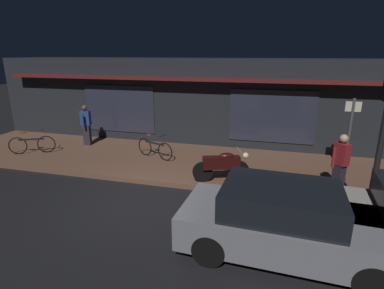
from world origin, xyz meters
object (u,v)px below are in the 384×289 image
at_px(motorcycle, 222,165).
at_px(sign_post, 349,132).
at_px(parked_car_near, 285,222).
at_px(person_photographer, 86,124).
at_px(bicycle_parked, 155,148).
at_px(bicycle_extra, 32,144).
at_px(person_bystander, 340,163).

relative_size(motorcycle, sign_post, 0.68).
bearing_deg(sign_post, parked_car_near, -113.31).
height_order(motorcycle, person_photographer, person_photographer).
bearing_deg(parked_car_near, motorcycle, 120.56).
distance_m(bicycle_parked, person_photographer, 3.43).
relative_size(bicycle_extra, parked_car_near, 0.36).
distance_m(person_photographer, person_bystander, 9.45).
distance_m(bicycle_extra, sign_post, 11.10).
xyz_separation_m(motorcycle, bicycle_parked, (-2.72, 1.45, -0.14)).
distance_m(sign_post, parked_car_near, 4.89).
distance_m(person_bystander, parked_car_near, 3.21).
bearing_deg(bicycle_parked, bicycle_extra, -171.12).
bearing_deg(bicycle_extra, bicycle_parked, 8.88).
relative_size(bicycle_parked, bicycle_extra, 1.04).
relative_size(motorcycle, bicycle_parked, 1.05).
bearing_deg(bicycle_parked, parked_car_near, -44.43).
relative_size(motorcycle, person_bystander, 0.98).
relative_size(motorcycle, bicycle_extra, 1.10).
bearing_deg(person_photographer, parked_car_near, -33.62).
bearing_deg(person_bystander, bicycle_extra, 175.83).
distance_m(person_bystander, sign_post, 1.72).
xyz_separation_m(bicycle_parked, bicycle_extra, (-4.68, -0.73, 0.00)).
xyz_separation_m(motorcycle, sign_post, (3.62, 1.53, 0.86)).
xyz_separation_m(motorcycle, bicycle_extra, (-7.40, 0.71, -0.14)).
bearing_deg(sign_post, bicycle_parked, -179.26).
bearing_deg(parked_car_near, bicycle_parked, 135.57).
distance_m(motorcycle, person_bystander, 3.18).
relative_size(person_bystander, sign_post, 0.70).
bearing_deg(person_photographer, bicycle_parked, -13.51).
xyz_separation_m(motorcycle, parked_car_near, (1.71, -2.90, 0.06)).
height_order(person_photographer, person_bystander, same).
distance_m(bicycle_parked, person_bystander, 6.09).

